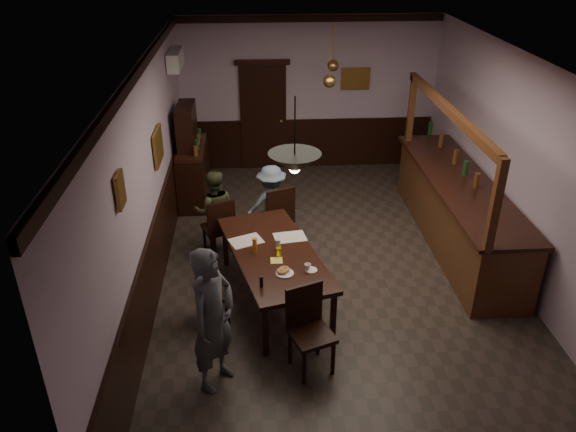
{
  "coord_description": "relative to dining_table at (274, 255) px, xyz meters",
  "views": [
    {
      "loc": [
        -1.13,
        -6.76,
        4.54
      ],
      "look_at": [
        -0.7,
        -0.39,
        1.15
      ],
      "focal_mm": 35.0,
      "sensor_mm": 36.0,
      "label": 1
    }
  ],
  "objects": [
    {
      "name": "room",
      "position": [
        0.9,
        0.59,
        0.81
      ],
      "size": [
        5.01,
        8.01,
        3.01
      ],
      "color": "#2D2621",
      "rests_on": "ground"
    },
    {
      "name": "dining_table",
      "position": [
        0.0,
        0.0,
        0.0
      ],
      "size": [
        1.53,
        2.38,
        0.75
      ],
      "rotation": [
        0.0,
        0.0,
        0.26
      ],
      "color": "black",
      "rests_on": "ground"
    },
    {
      "name": "chair_far_left",
      "position": [
        -0.75,
        1.12,
        -0.15
      ],
      "size": [
        0.55,
        0.55,
        0.97
      ],
      "rotation": [
        0.0,
        0.0,
        3.52
      ],
      "color": "black",
      "rests_on": "ground"
    },
    {
      "name": "chair_far_right",
      "position": [
        0.12,
        1.34,
        -0.11
      ],
      "size": [
        0.59,
        0.59,
        1.05
      ],
      "rotation": [
        0.0,
        0.0,
        3.52
      ],
      "color": "black",
      "rests_on": "ground"
    },
    {
      "name": "chair_near",
      "position": [
        0.33,
        -1.27,
        -0.12
      ],
      "size": [
        0.57,
        0.57,
        1.02
      ],
      "rotation": [
        0.0,
        0.0,
        0.37
      ],
      "color": "black",
      "rests_on": "ground"
    },
    {
      "name": "chair_side",
      "position": [
        -0.85,
        -0.42,
        -0.18
      ],
      "size": [
        0.43,
        0.43,
        0.91
      ],
      "rotation": [
        0.0,
        0.0,
        1.66
      ],
      "color": "black",
      "rests_on": "ground"
    },
    {
      "name": "person_standing",
      "position": [
        -0.7,
        -1.48,
        0.16
      ],
      "size": [
        0.68,
        0.74,
        1.69
      ],
      "primitive_type": "imported",
      "rotation": [
        0.0,
        0.0,
        0.99
      ],
      "color": "#4F545B",
      "rests_on": "ground"
    },
    {
      "name": "person_seated_left",
      "position": [
        -0.83,
        1.38,
        -0.04
      ],
      "size": [
        0.67,
        0.55,
        1.29
      ],
      "primitive_type": "imported",
      "rotation": [
        0.0,
        0.0,
        3.24
      ],
      "color": "#3B4127",
      "rests_on": "ground"
    },
    {
      "name": "person_seated_right",
      "position": [
        0.04,
        1.61,
        -0.06
      ],
      "size": [
        0.89,
        0.63,
        1.25
      ],
      "primitive_type": "imported",
      "rotation": [
        0.0,
        0.0,
        3.36
      ],
      "color": "slate",
      "rests_on": "ground"
    },
    {
      "name": "newspaper_left",
      "position": [
        -0.35,
        0.28,
        0.07
      ],
      "size": [
        0.5,
        0.44,
        0.01
      ],
      "primitive_type": "cube",
      "rotation": [
        0.0,
        0.0,
        0.4
      ],
      "color": "silver",
      "rests_on": "dining_table"
    },
    {
      "name": "newspaper_right",
      "position": [
        0.23,
        0.34,
        0.07
      ],
      "size": [
        0.46,
        0.36,
        0.01
      ],
      "primitive_type": "cube",
      "rotation": [
        0.0,
        0.0,
        0.15
      ],
      "color": "silver",
      "rests_on": "dining_table"
    },
    {
      "name": "napkin",
      "position": [
        0.03,
        -0.23,
        0.07
      ],
      "size": [
        0.18,
        0.18,
        0.0
      ],
      "primitive_type": "cube",
      "rotation": [
        0.0,
        0.0,
        0.26
      ],
      "color": "#FBD55C",
      "rests_on": "dining_table"
    },
    {
      "name": "saucer",
      "position": [
        0.44,
        -0.48,
        0.07
      ],
      "size": [
        0.15,
        0.15,
        0.01
      ],
      "primitive_type": "cylinder",
      "color": "white",
      "rests_on": "dining_table"
    },
    {
      "name": "coffee_cup",
      "position": [
        0.39,
        -0.47,
        0.11
      ],
      "size": [
        0.1,
        0.1,
        0.07
      ],
      "primitive_type": "imported",
      "rotation": [
        0.0,
        0.0,
        0.26
      ],
      "color": "white",
      "rests_on": "saucer"
    },
    {
      "name": "pastry_plate",
      "position": [
        0.11,
        -0.53,
        0.07
      ],
      "size": [
        0.22,
        0.22,
        0.01
      ],
      "primitive_type": "cylinder",
      "color": "white",
      "rests_on": "dining_table"
    },
    {
      "name": "pastry_ring_a",
      "position": [
        0.08,
        -0.52,
        0.1
      ],
      "size": [
        0.13,
        0.13,
        0.04
      ],
      "primitive_type": "torus",
      "color": "#C68C47",
      "rests_on": "pastry_plate"
    },
    {
      "name": "pastry_ring_b",
      "position": [
        0.11,
        -0.49,
        0.1
      ],
      "size": [
        0.13,
        0.13,
        0.04
      ],
      "primitive_type": "torus",
      "color": "#C68C47",
      "rests_on": "pastry_plate"
    },
    {
      "name": "soda_can",
      "position": [
        0.06,
        -0.12,
        0.12
      ],
      "size": [
        0.07,
        0.07,
        0.12
      ],
      "primitive_type": "cylinder",
      "color": "yellow",
      "rests_on": "dining_table"
    },
    {
      "name": "beer_glass",
      "position": [
        -0.24,
        -0.01,
        0.16
      ],
      "size": [
        0.06,
        0.06,
        0.2
      ],
      "primitive_type": "cylinder",
      "color": "#BF721E",
      "rests_on": "dining_table"
    },
    {
      "name": "water_glass",
      "position": [
        0.06,
        0.03,
        0.14
      ],
      "size": [
        0.06,
        0.06,
        0.15
      ],
      "primitive_type": "cylinder",
      "color": "silver",
      "rests_on": "dining_table"
    },
    {
      "name": "pepper_mill",
      "position": [
        -0.18,
        -0.78,
        0.13
      ],
      "size": [
        0.04,
        0.04,
        0.14
      ],
      "primitive_type": "cylinder",
      "color": "black",
      "rests_on": "dining_table"
    },
    {
      "name": "sideboard",
      "position": [
        -1.31,
        3.13,
        0.02
      ],
      "size": [
        0.48,
        1.33,
        1.76
      ],
      "color": "black",
      "rests_on": "ground"
    },
    {
      "name": "bar_counter",
      "position": [
        2.89,
        1.33,
        -0.12
      ],
      "size": [
        0.93,
        3.98,
        2.23
      ],
      "color": "#442712",
      "rests_on": "ground"
    },
    {
      "name": "door_back",
      "position": [
        0.0,
        4.54,
        0.36
      ],
      "size": [
        0.9,
        0.06,
        2.1
      ],
      "primitive_type": "cube",
      "color": "black",
      "rests_on": "ground"
    },
    {
      "name": "ac_unit",
      "position": [
        -1.48,
        3.49,
        1.76
      ],
      "size": [
        0.2,
        0.85,
        0.3
      ],
      "color": "white",
      "rests_on": "ground"
    },
    {
      "name": "picture_left_small",
      "position": [
        -1.56,
        -1.01,
        1.46
      ],
      "size": [
        0.04,
        0.28,
        0.36
      ],
      "color": "olive",
      "rests_on": "ground"
    },
    {
      "name": "picture_left_large",
      "position": [
        -1.56,
        1.39,
        1.01
      ],
      "size": [
        0.04,
        0.62,
        0.48
      ],
      "color": "olive",
      "rests_on": "ground"
    },
    {
      "name": "picture_back",
      "position": [
        1.8,
        4.55,
        1.11
      ],
      "size": [
        0.55,
        0.04,
        0.42
      ],
      "color": "olive",
      "rests_on": "ground"
    },
    {
      "name": "pendant_iron",
      "position": [
        0.2,
        -0.77,
        1.6
      ],
      "size": [
        0.56,
        0.56,
        0.82
      ],
      "color": "black",
      "rests_on": "ground"
    },
    {
      "name": "pendant_brass_mid",
      "position": [
        1.0,
        2.47,
        1.61
      ],
      "size": [
        0.2,
        0.2,
        0.81
      ],
      "color": "#BF8C3F",
      "rests_on": "ground"
    },
    {
      "name": "pendant_brass_far",
      "position": [
        1.2,
        3.52,
        1.61
      ],
      "size": [
        0.2,
        0.2,
        0.81
      ],
      "color": "#BF8C3F",
      "rests_on": "ground"
    }
  ]
}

